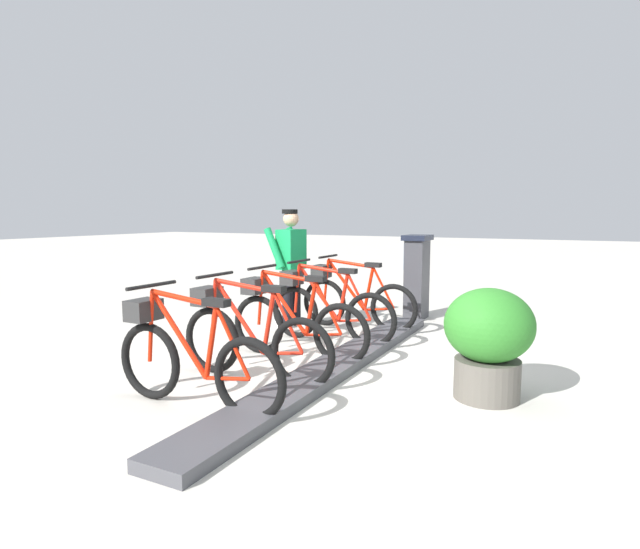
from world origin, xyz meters
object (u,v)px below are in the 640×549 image
payment_kiosk (417,275)px  bike_docked_3 (248,336)px  bike_docked_1 (326,308)px  bike_docked_2 (292,320)px  worker_near_rack (291,263)px  bike_docked_4 (189,357)px  bike_docked_0 (353,298)px  planter_bush (489,338)px

payment_kiosk → bike_docked_3: size_ratio=0.74×
payment_kiosk → bike_docked_1: bearing=73.6°
bike_docked_2 → worker_near_rack: (0.86, -1.43, 0.48)m
bike_docked_4 → bike_docked_0: bearing=-90.0°
bike_docked_3 → bike_docked_4: 0.84m
bike_docked_2 → bike_docked_3: bearing=90.0°
bike_docked_3 → planter_bush: (-2.15, -0.51, 0.11)m
bike_docked_2 → bike_docked_3: 0.84m
bike_docked_3 → bike_docked_4: (0.00, 0.84, 0.00)m
bike_docked_2 → bike_docked_4: 1.68m
payment_kiosk → planter_bush: payment_kiosk is taller
bike_docked_2 → bike_docked_0: bearing=-90.0°
bike_docked_2 → bike_docked_4: same height
bike_docked_0 → bike_docked_2: same height
worker_near_rack → planter_bush: size_ratio=1.71×
bike_docked_0 → worker_near_rack: 1.01m
bike_docked_3 → worker_near_rack: 2.47m
worker_near_rack → payment_kiosk: bearing=-136.6°
planter_bush → worker_near_rack: bearing=-30.3°
bike_docked_4 → planter_bush: bearing=-147.8°
bike_docked_4 → payment_kiosk: bearing=-97.3°
bike_docked_1 → worker_near_rack: worker_near_rack is taller
bike_docked_2 → planter_bush: size_ratio=1.77×
bike_docked_1 → bike_docked_4: bearing=90.0°
bike_docked_4 → worker_near_rack: bearing=-74.6°
payment_kiosk → planter_bush: 3.49m
payment_kiosk → bike_docked_2: (0.57, 2.78, -0.24)m
payment_kiosk → bike_docked_0: bearing=62.6°
worker_near_rack → bike_docked_3: bearing=110.7°
bike_docked_0 → worker_near_rack: (0.86, 0.25, 0.48)m
payment_kiosk → bike_docked_1: payment_kiosk is taller
bike_docked_0 → bike_docked_2: 1.68m
bike_docked_2 → planter_bush: (-2.15, 0.33, 0.11)m
bike_docked_0 → payment_kiosk: bearing=-117.4°
bike_docked_4 → worker_near_rack: 3.26m
bike_docked_3 → worker_near_rack: (0.86, -2.27, 0.48)m
bike_docked_4 → worker_near_rack: worker_near_rack is taller
worker_near_rack → bike_docked_1: bearing=145.4°
bike_docked_0 → planter_bush: bearing=137.0°
worker_near_rack → planter_bush: 3.50m
bike_docked_2 → bike_docked_4: (0.00, 1.68, 0.00)m
bike_docked_1 → bike_docked_3: bearing=90.0°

